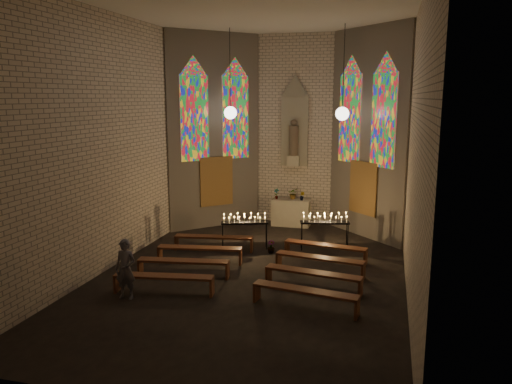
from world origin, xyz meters
TOP-DOWN VIEW (x-y plane):
  - floor at (0.00, 0.00)m, footprint 12.00×12.00m
  - room at (-0.00, 3.37)m, footprint 8.22×12.43m
  - altar at (0.00, 5.45)m, footprint 1.40×0.60m
  - flower_vase_left at (-0.54, 5.38)m, footprint 0.24×0.19m
  - flower_vase_center at (0.06, 5.53)m, footprint 0.42×0.38m
  - flower_vase_right at (0.42, 5.37)m, footprint 0.22×0.19m
  - aisle_flower_pot at (0.05, 2.01)m, footprint 0.28×0.28m
  - votive_stand_left at (-0.87, 2.24)m, footprint 1.51×0.79m
  - votive_stand_right at (1.58, 2.80)m, footprint 1.56×0.69m
  - pew_left_0 at (-1.74, 1.79)m, footprint 2.47×0.71m
  - pew_right_0 at (1.74, 1.79)m, footprint 2.47×0.71m
  - pew_left_1 at (-1.74, 0.59)m, footprint 2.47×0.71m
  - pew_right_1 at (1.74, 0.59)m, footprint 2.47×0.71m
  - pew_left_2 at (-1.74, -0.61)m, footprint 2.47×0.71m
  - pew_right_2 at (1.74, -0.61)m, footprint 2.47×0.71m
  - pew_left_3 at (-1.74, -1.81)m, footprint 2.47×0.71m
  - pew_right_3 at (1.74, -1.81)m, footprint 2.47×0.71m
  - visitor at (-2.48, -2.30)m, footprint 0.53×0.35m

SIDE VIEW (x-z plane):
  - floor at x=0.00m, z-range 0.00..0.00m
  - aisle_flower_pot at x=0.05m, z-range 0.00..0.39m
  - pew_left_0 at x=-1.74m, z-range 0.15..0.62m
  - pew_right_0 at x=1.74m, z-range 0.15..0.62m
  - pew_left_1 at x=-1.74m, z-range 0.15..0.62m
  - pew_right_1 at x=1.74m, z-range 0.15..0.62m
  - pew_left_2 at x=-1.74m, z-range 0.15..0.62m
  - pew_right_2 at x=1.74m, z-range 0.15..0.62m
  - pew_left_3 at x=-1.74m, z-range 0.15..0.62m
  - pew_right_3 at x=1.74m, z-range 0.15..0.62m
  - altar at x=0.00m, z-range 0.00..1.00m
  - visitor at x=-2.48m, z-range 0.00..1.45m
  - votive_stand_left at x=-0.87m, z-range 0.39..1.47m
  - votive_stand_right at x=1.58m, z-range 0.40..1.52m
  - flower_vase_right at x=0.42m, z-range 1.00..1.33m
  - flower_vase_left at x=-0.54m, z-range 1.00..1.40m
  - flower_vase_center at x=0.06m, z-range 1.00..1.42m
  - room at x=0.00m, z-range 0.21..7.22m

